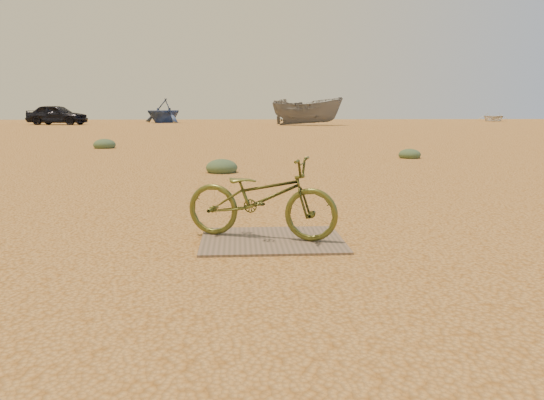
{
  "coord_description": "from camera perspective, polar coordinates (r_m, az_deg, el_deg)",
  "views": [
    {
      "loc": [
        -0.13,
        -5.07,
        1.25
      ],
      "look_at": [
        0.19,
        -0.15,
        0.4
      ],
      "focal_mm": 35.0,
      "sensor_mm": 36.0,
      "label": 1
    }
  ],
  "objects": [
    {
      "name": "kale_c",
      "position": [
        18.02,
        -17.56,
        5.34
      ],
      "size": [
        0.7,
        0.7,
        0.39
      ],
      "primitive_type": "ellipsoid",
      "color": "#526C47",
      "rests_on": "ground"
    },
    {
      "name": "kale_a",
      "position": [
        10.63,
        -5.42,
        2.97
      ],
      "size": [
        0.63,
        0.63,
        0.35
      ],
      "primitive_type": "ellipsoid",
      "color": "#526C47",
      "rests_on": "ground"
    },
    {
      "name": "car",
      "position": [
        46.16,
        -22.12,
        8.5
      ],
      "size": [
        4.98,
        2.84,
        1.6
      ],
      "primitive_type": "imported",
      "rotation": [
        0.0,
        0.0,
        1.36
      ],
      "color": "black",
      "rests_on": "ground"
    },
    {
      "name": "boat_mid_right",
      "position": [
        41.67,
        3.78,
        9.5
      ],
      "size": [
        5.88,
        3.65,
        2.13
      ],
      "primitive_type": "imported",
      "rotation": [
        0.0,
        0.0,
        1.26
      ],
      "color": "slate",
      "rests_on": "ground"
    },
    {
      "name": "kale_b",
      "position": [
        14.15,
        14.57,
        4.39
      ],
      "size": [
        0.56,
        0.56,
        0.31
      ],
      "primitive_type": "ellipsoid",
      "color": "#526C47",
      "rests_on": "ground"
    },
    {
      "name": "boat_far_left",
      "position": [
        49.95,
        -11.58,
        9.41
      ],
      "size": [
        5.34,
        5.49,
        2.2
      ],
      "primitive_type": "imported",
      "rotation": [
        0.0,
        0.0,
        -0.59
      ],
      "color": "#364B7B",
      "rests_on": "ground"
    },
    {
      "name": "plywood_board",
      "position": [
        5.08,
        -0.0,
        -4.34
      ],
      "size": [
        1.35,
        1.06,
        0.02
      ],
      "primitive_type": "cube",
      "color": "#765F4C",
      "rests_on": "ground"
    },
    {
      "name": "boat_far_right",
      "position": [
        60.23,
        22.7,
        8.25
      ],
      "size": [
        4.45,
        5.02,
        0.86
      ],
      "primitive_type": "imported",
      "rotation": [
        0.0,
        0.0,
        -0.44
      ],
      "color": "silver",
      "rests_on": "ground"
    },
    {
      "name": "ground",
      "position": [
        5.22,
        -2.18,
        -4.08
      ],
      "size": [
        120.0,
        120.0,
        0.0
      ],
      "primitive_type": "plane",
      "color": "tan",
      "rests_on": "ground"
    },
    {
      "name": "bicycle",
      "position": [
        5.07,
        -1.18,
        0.27
      ],
      "size": [
        1.58,
        0.99,
        0.78
      ],
      "primitive_type": "imported",
      "rotation": [
        0.0,
        0.0,
        1.23
      ],
      "color": "#515520",
      "rests_on": "plywood_board"
    }
  ]
}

